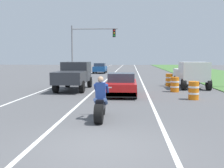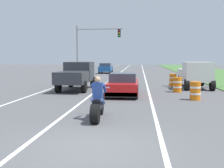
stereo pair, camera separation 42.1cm
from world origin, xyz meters
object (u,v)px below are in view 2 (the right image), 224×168
(pickup_truck_right_shoulder_white, at_px, (195,73))
(construction_barrel_far, at_px, (173,80))
(construction_barrel_mid, at_px, (177,85))
(motorcycle_with_rider, at_px, (98,104))
(distant_car_far_ahead, at_px, (106,68))
(sports_car_red, at_px, (123,85))
(construction_barrel_nearest, at_px, (195,91))
(pickup_truck_left_lane_dark_grey, at_px, (77,74))
(traffic_light_mast_near, at_px, (92,43))

(pickup_truck_right_shoulder_white, height_order, construction_barrel_far, pickup_truck_right_shoulder_white)
(pickup_truck_right_shoulder_white, xyz_separation_m, construction_barrel_mid, (-1.66, -2.77, -0.60))
(motorcycle_with_rider, bearing_deg, distant_car_far_ahead, 96.59)
(sports_car_red, relative_size, construction_barrel_far, 4.30)
(construction_barrel_nearest, height_order, construction_barrel_mid, same)
(pickup_truck_left_lane_dark_grey, relative_size, traffic_light_mast_near, 0.80)
(construction_barrel_nearest, relative_size, distant_car_far_ahead, 0.25)
(construction_barrel_far, height_order, distant_car_far_ahead, distant_car_far_ahead)
(traffic_light_mast_near, relative_size, distant_car_far_ahead, 1.50)
(pickup_truck_right_shoulder_white, height_order, traffic_light_mast_near, traffic_light_mast_near)
(sports_car_red, bearing_deg, construction_barrel_far, 56.65)
(traffic_light_mast_near, relative_size, construction_barrel_far, 6.00)
(pickup_truck_left_lane_dark_grey, bearing_deg, construction_barrel_mid, -5.48)
(pickup_truck_left_lane_dark_grey, bearing_deg, pickup_truck_right_shoulder_white, 13.59)
(motorcycle_with_rider, bearing_deg, pickup_truck_left_lane_dark_grey, 107.81)
(distant_car_far_ahead, bearing_deg, construction_barrel_mid, -70.77)
(pickup_truck_right_shoulder_white, bearing_deg, distant_car_far_ahead, 116.01)
(traffic_light_mast_near, xyz_separation_m, construction_barrel_mid, (8.10, -13.08, -3.55))
(pickup_truck_right_shoulder_white, xyz_separation_m, traffic_light_mast_near, (-9.76, 10.31, 2.94))
(motorcycle_with_rider, height_order, sports_car_red, motorcycle_with_rider)
(pickup_truck_right_shoulder_white, distance_m, construction_barrel_nearest, 6.22)
(motorcycle_with_rider, distance_m, traffic_light_mast_near, 22.26)
(construction_barrel_nearest, distance_m, distant_car_far_ahead, 26.16)
(pickup_truck_left_lane_dark_grey, xyz_separation_m, pickup_truck_right_shoulder_white, (8.66, 2.09, 0.00))
(sports_car_red, height_order, traffic_light_mast_near, traffic_light_mast_near)
(construction_barrel_nearest, bearing_deg, sports_car_red, 159.60)
(motorcycle_with_rider, height_order, distant_car_far_ahead, motorcycle_with_rider)
(traffic_light_mast_near, bearing_deg, distant_car_far_ahead, 86.12)
(construction_barrel_nearest, bearing_deg, pickup_truck_left_lane_dark_grey, 152.00)
(sports_car_red, height_order, pickup_truck_right_shoulder_white, pickup_truck_right_shoulder_white)
(motorcycle_with_rider, xyz_separation_m, construction_barrel_far, (4.18, 12.26, -0.09))
(pickup_truck_right_shoulder_white, bearing_deg, traffic_light_mast_near, 133.42)
(construction_barrel_nearest, relative_size, construction_barrel_mid, 1.00)
(construction_barrel_mid, bearing_deg, sports_car_red, -152.54)
(pickup_truck_left_lane_dark_grey, bearing_deg, traffic_light_mast_near, 95.06)
(construction_barrel_far, xyz_separation_m, distant_car_far_ahead, (-7.66, 17.86, 0.27))
(construction_barrel_far, bearing_deg, pickup_truck_left_lane_dark_grey, -156.89)
(traffic_light_mast_near, bearing_deg, construction_barrel_far, -48.63)
(construction_barrel_mid, bearing_deg, pickup_truck_left_lane_dark_grey, 174.52)
(construction_barrel_mid, bearing_deg, motorcycle_with_rider, -115.37)
(construction_barrel_mid, bearing_deg, traffic_light_mast_near, 121.78)
(pickup_truck_left_lane_dark_grey, bearing_deg, sports_car_red, -35.59)
(traffic_light_mast_near, xyz_separation_m, construction_barrel_nearest, (8.60, -16.40, -3.55))
(motorcycle_with_rider, height_order, pickup_truck_left_lane_dark_grey, pickup_truck_left_lane_dark_grey)
(traffic_light_mast_near, height_order, construction_barrel_nearest, traffic_light_mast_near)
(sports_car_red, height_order, construction_barrel_nearest, sports_car_red)
(pickup_truck_left_lane_dark_grey, bearing_deg, distant_car_far_ahead, 91.43)
(construction_barrel_mid, bearing_deg, distant_car_far_ahead, 109.23)
(construction_barrel_nearest, xyz_separation_m, construction_barrel_far, (-0.36, 7.04, 0.00))
(pickup_truck_left_lane_dark_grey, xyz_separation_m, construction_barrel_mid, (7.00, -0.67, -0.60))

